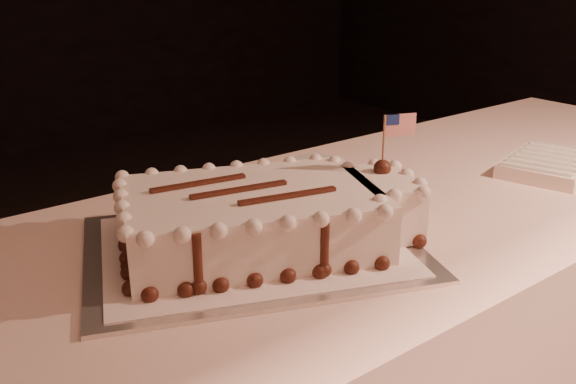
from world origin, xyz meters
TOP-DOWN VIEW (x-y plane):
  - banquet_table at (0.00, 0.60)m, footprint 2.40×0.80m
  - cake_board at (-0.33, 0.58)m, footprint 0.69×0.61m
  - doily at (-0.33, 0.58)m, footprint 0.62×0.55m
  - sheet_cake at (-0.30, 0.57)m, footprint 0.57×0.44m
  - napkin_stack at (0.47, 0.49)m, footprint 0.28×0.24m
  - side_plate at (0.06, 0.88)m, footprint 0.13×0.13m

SIDE VIEW (x-z plane):
  - banquet_table at x=0.00m, z-range 0.00..0.75m
  - cake_board at x=-0.33m, z-range 0.75..0.76m
  - side_plate at x=0.06m, z-range 0.75..0.76m
  - doily at x=-0.33m, z-range 0.76..0.76m
  - napkin_stack at x=0.47m, z-range 0.75..0.79m
  - sheet_cake at x=-0.30m, z-range 0.70..0.92m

